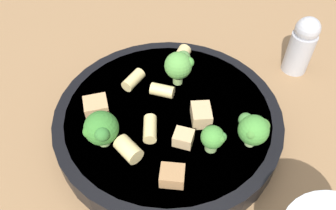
% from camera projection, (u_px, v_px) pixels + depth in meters
% --- Properties ---
extents(ground_plane, '(2.00, 2.00, 0.00)m').
position_uv_depth(ground_plane, '(168.00, 129.00, 0.37)').
color(ground_plane, '#936D47').
extents(pasta_bowl, '(0.24, 0.24, 0.03)m').
position_uv_depth(pasta_bowl, '(168.00, 119.00, 0.36)').
color(pasta_bowl, black).
rests_on(pasta_bowl, ground_plane).
extents(broccoli_floret_0, '(0.03, 0.03, 0.04)m').
position_uv_depth(broccoli_floret_0, '(179.00, 65.00, 0.36)').
color(broccoli_floret_0, '#93B766').
rests_on(broccoli_floret_0, pasta_bowl).
extents(broccoli_floret_1, '(0.04, 0.03, 0.04)m').
position_uv_depth(broccoli_floret_1, '(101.00, 129.00, 0.30)').
color(broccoli_floret_1, '#93B766').
rests_on(broccoli_floret_1, pasta_bowl).
extents(broccoli_floret_2, '(0.03, 0.03, 0.04)m').
position_uv_depth(broccoli_floret_2, '(253.00, 129.00, 0.31)').
color(broccoli_floret_2, '#9EC175').
rests_on(broccoli_floret_2, pasta_bowl).
extents(broccoli_floret_3, '(0.02, 0.02, 0.03)m').
position_uv_depth(broccoli_floret_3, '(213.00, 138.00, 0.30)').
color(broccoli_floret_3, '#84AD60').
rests_on(broccoli_floret_3, pasta_bowl).
extents(rigatoni_0, '(0.03, 0.02, 0.02)m').
position_uv_depth(rigatoni_0, '(128.00, 149.00, 0.31)').
color(rigatoni_0, '#E0C67F').
rests_on(rigatoni_0, pasta_bowl).
extents(rigatoni_1, '(0.03, 0.03, 0.01)m').
position_uv_depth(rigatoni_1, '(162.00, 90.00, 0.36)').
color(rigatoni_1, '#E0C67F').
rests_on(rigatoni_1, pasta_bowl).
extents(rigatoni_2, '(0.03, 0.03, 0.01)m').
position_uv_depth(rigatoni_2, '(150.00, 129.00, 0.32)').
color(rigatoni_2, '#E0C67F').
rests_on(rigatoni_2, pasta_bowl).
extents(rigatoni_3, '(0.03, 0.03, 0.02)m').
position_uv_depth(rigatoni_3, '(181.00, 56.00, 0.40)').
color(rigatoni_3, '#E0C67F').
rests_on(rigatoni_3, pasta_bowl).
extents(rigatoni_4, '(0.02, 0.03, 0.01)m').
position_uv_depth(rigatoni_4, '(133.00, 80.00, 0.37)').
color(rigatoni_4, '#E0C67F').
rests_on(rigatoni_4, pasta_bowl).
extents(chicken_chunk_0, '(0.03, 0.03, 0.01)m').
position_uv_depth(chicken_chunk_0, '(183.00, 138.00, 0.32)').
color(chicken_chunk_0, tan).
rests_on(chicken_chunk_0, pasta_bowl).
extents(chicken_chunk_1, '(0.03, 0.03, 0.01)m').
position_uv_depth(chicken_chunk_1, '(172.00, 176.00, 0.29)').
color(chicken_chunk_1, '#A87A4C').
rests_on(chicken_chunk_1, pasta_bowl).
extents(chicken_chunk_2, '(0.03, 0.03, 0.02)m').
position_uv_depth(chicken_chunk_2, '(96.00, 107.00, 0.34)').
color(chicken_chunk_2, tan).
rests_on(chicken_chunk_2, pasta_bowl).
extents(chicken_chunk_3, '(0.03, 0.03, 0.02)m').
position_uv_depth(chicken_chunk_3, '(201.00, 115.00, 0.33)').
color(chicken_chunk_3, tan).
rests_on(chicken_chunk_3, pasta_bowl).
extents(pepper_shaker, '(0.03, 0.03, 0.08)m').
position_uv_depth(pepper_shaker, '(302.00, 45.00, 0.41)').
color(pepper_shaker, '#B2B2B7').
rests_on(pepper_shaker, ground_plane).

